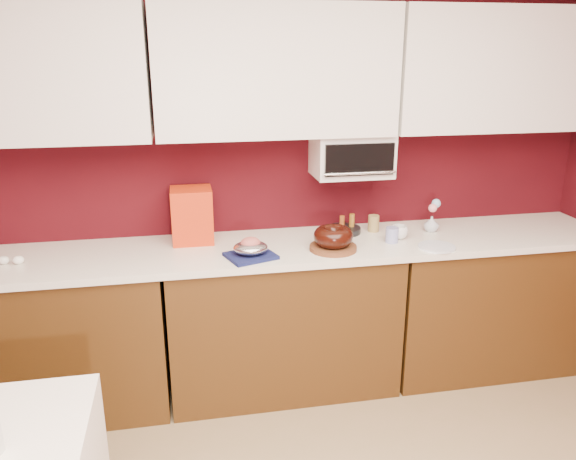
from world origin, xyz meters
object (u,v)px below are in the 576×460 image
(pandoro_box, at_px, (192,215))
(blue_jar, at_px, (392,235))
(toaster_oven, at_px, (351,155))
(flower_vase, at_px, (431,223))
(bundt_cake, at_px, (333,236))
(foil_ham_nest, at_px, (251,248))
(coffee_mug, at_px, (399,231))

(pandoro_box, relative_size, blue_jar, 3.58)
(toaster_oven, xyz_separation_m, pandoro_box, (-0.94, -0.01, -0.32))
(blue_jar, bearing_deg, toaster_oven, 127.87)
(toaster_oven, xyz_separation_m, flower_vase, (0.50, -0.09, -0.42))
(bundt_cake, bearing_deg, foil_ham_nest, -176.06)
(blue_jar, distance_m, flower_vase, 0.34)
(pandoro_box, xyz_separation_m, blue_jar, (1.13, -0.23, -0.11))
(foil_ham_nest, xyz_separation_m, pandoro_box, (-0.29, 0.33, 0.10))
(bundt_cake, bearing_deg, blue_jar, 9.53)
(foil_ham_nest, distance_m, blue_jar, 0.84)
(toaster_oven, height_order, pandoro_box, toaster_oven)
(foil_ham_nest, bearing_deg, blue_jar, 6.42)
(bundt_cake, xyz_separation_m, pandoro_box, (-0.76, 0.30, 0.08))
(toaster_oven, distance_m, pandoro_box, 0.99)
(coffee_mug, distance_m, blue_jar, 0.08)
(foil_ham_nest, distance_m, flower_vase, 1.17)
(blue_jar, bearing_deg, coffee_mug, 38.97)
(bundt_cake, xyz_separation_m, flower_vase, (0.68, 0.21, -0.03))
(toaster_oven, distance_m, coffee_mug, 0.53)
(coffee_mug, bearing_deg, blue_jar, -141.03)
(coffee_mug, height_order, blue_jar, coffee_mug)
(bundt_cake, bearing_deg, flower_vase, 17.16)
(pandoro_box, height_order, blue_jar, pandoro_box)
(toaster_oven, relative_size, blue_jar, 5.11)
(foil_ham_nest, relative_size, blue_jar, 2.13)
(toaster_oven, xyz_separation_m, coffee_mug, (0.25, -0.19, -0.43))
(pandoro_box, distance_m, flower_vase, 1.44)
(foil_ham_nest, height_order, flower_vase, flower_vase)
(flower_vase, bearing_deg, blue_jar, -154.56)
(toaster_oven, xyz_separation_m, bundt_cake, (-0.18, -0.30, -0.39))
(coffee_mug, relative_size, blue_jar, 1.09)
(flower_vase, bearing_deg, bundt_cake, -162.84)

